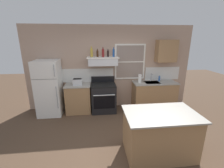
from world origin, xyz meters
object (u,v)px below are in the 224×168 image
(kitchen_island, at_px, (159,133))
(stove_range, at_px, (104,97))
(bottle_brown_stout, at_px, (97,54))
(bottle_blue_liqueur, at_px, (114,53))
(dish_soap_bottle, at_px, (159,79))
(bottle_balsamic_dark, at_px, (108,54))
(bottle_red_label_wine, at_px, (103,53))
(paper_towel_roll, at_px, (140,79))
(bottle_champagne_gold_foil, at_px, (92,52))
(refrigerator, at_px, (49,88))
(toaster, at_px, (78,82))

(kitchen_island, bearing_deg, stove_range, 115.68)
(bottle_brown_stout, bearing_deg, bottle_blue_liqueur, -2.73)
(dish_soap_bottle, bearing_deg, bottle_balsamic_dark, 179.59)
(bottle_red_label_wine, bearing_deg, bottle_blue_liqueur, 2.30)
(bottle_balsamic_dark, height_order, paper_towel_roll, bottle_balsamic_dark)
(paper_towel_roll, relative_size, dish_soap_bottle, 1.50)
(stove_range, bearing_deg, bottle_red_label_wine, 82.64)
(bottle_champagne_gold_foil, xyz_separation_m, bottle_balsamic_dark, (0.50, 0.00, -0.04))
(refrigerator, xyz_separation_m, paper_towel_roll, (2.83, 0.06, 0.20))
(paper_towel_roll, height_order, dish_soap_bottle, paper_towel_roll)
(toaster, bearing_deg, kitchen_island, -49.19)
(bottle_brown_stout, relative_size, paper_towel_roll, 0.90)
(toaster, height_order, bottle_blue_liqueur, bottle_blue_liqueur)
(refrigerator, bearing_deg, paper_towel_roll, 1.22)
(bottle_red_label_wine, bearing_deg, bottle_champagne_gold_foil, 165.94)
(bottle_blue_liqueur, bearing_deg, refrigerator, -177.25)
(bottle_balsamic_dark, distance_m, kitchen_island, 2.75)
(refrigerator, bearing_deg, bottle_champagne_gold_foil, 7.28)
(bottle_champagne_gold_foil, distance_m, bottle_brown_stout, 0.19)
(refrigerator, distance_m, bottle_champagne_gold_foil, 1.68)
(refrigerator, xyz_separation_m, toaster, (0.86, 0.02, 0.17))
(bottle_balsamic_dark, relative_size, bottle_blue_liqueur, 0.78)
(toaster, relative_size, bottle_balsamic_dark, 1.33)
(bottle_brown_stout, height_order, dish_soap_bottle, bottle_brown_stout)
(refrigerator, relative_size, bottle_brown_stout, 6.95)
(bottle_blue_liqueur, bearing_deg, bottle_champagne_gold_foil, 173.73)
(refrigerator, height_order, kitchen_island, refrigerator)
(stove_range, bearing_deg, bottle_brown_stout, 149.01)
(bottle_brown_stout, relative_size, kitchen_island, 0.17)
(stove_range, distance_m, bottle_champagne_gold_foil, 1.46)
(bottle_balsamic_dark, xyz_separation_m, dish_soap_bottle, (1.72, -0.01, -0.84))
(bottle_balsamic_dark, bearing_deg, kitchen_island, -69.48)
(bottle_red_label_wine, height_order, kitchen_island, bottle_red_label_wine)
(bottle_champagne_gold_foil, bearing_deg, toaster, -162.46)
(paper_towel_roll, bearing_deg, kitchen_island, -95.01)
(kitchen_island, bearing_deg, dish_soap_bottle, 68.23)
(refrigerator, distance_m, bottle_blue_liqueur, 2.23)
(bottle_blue_liqueur, distance_m, paper_towel_roll, 1.18)
(bottle_red_label_wine, bearing_deg, refrigerator, -177.17)
(bottle_blue_liqueur, bearing_deg, toaster, -176.34)
(stove_range, relative_size, bottle_balsamic_dark, 4.89)
(stove_range, distance_m, dish_soap_bottle, 1.96)
(toaster, relative_size, paper_towel_roll, 1.10)
(dish_soap_bottle, bearing_deg, stove_range, -175.82)
(bottle_blue_liqueur, bearing_deg, bottle_red_label_wine, -177.70)
(toaster, bearing_deg, bottle_brown_stout, 8.53)
(bottle_blue_liqueur, bearing_deg, kitchen_island, -72.71)
(toaster, distance_m, bottle_balsamic_dark, 1.28)
(stove_range, xyz_separation_m, bottle_brown_stout, (-0.16, 0.10, 1.38))
(toaster, relative_size, bottle_red_label_wine, 1.02)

